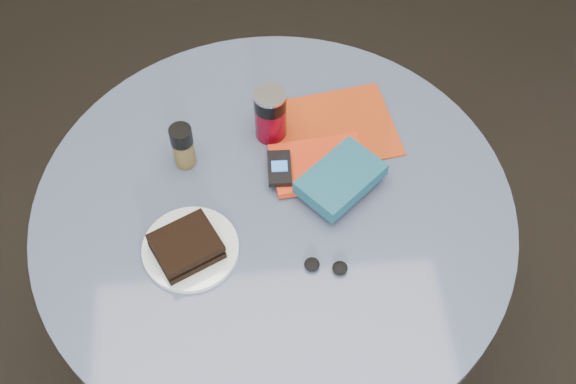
{
  "coord_description": "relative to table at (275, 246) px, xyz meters",
  "views": [
    {
      "loc": [
        -0.04,
        -0.81,
        2.0
      ],
      "look_at": [
        0.03,
        0.0,
        0.8
      ],
      "focal_mm": 45.0,
      "sensor_mm": 36.0,
      "label": 1
    }
  ],
  "objects": [
    {
      "name": "headphones",
      "position": [
        0.09,
        -0.15,
        0.17
      ],
      "size": [
        0.09,
        0.05,
        0.02
      ],
      "color": "black",
      "rests_on": "table"
    },
    {
      "name": "magazine",
      "position": [
        0.14,
        0.19,
        0.17
      ],
      "size": [
        0.32,
        0.25,
        0.01
      ],
      "primitive_type": "cube",
      "rotation": [
        0.0,
        0.0,
        0.15
      ],
      "color": "#972D0D",
      "rests_on": "table"
    },
    {
      "name": "table",
      "position": [
        0.0,
        0.0,
        0.0
      ],
      "size": [
        1.0,
        1.0,
        0.75
      ],
      "color": "black",
      "rests_on": "ground"
    },
    {
      "name": "mp3_player",
      "position": [
        0.02,
        0.08,
        0.19
      ],
      "size": [
        0.05,
        0.09,
        0.02
      ],
      "color": "black",
      "rests_on": "red_book"
    },
    {
      "name": "sandwich",
      "position": [
        -0.18,
        -0.1,
        0.2
      ],
      "size": [
        0.15,
        0.15,
        0.04
      ],
      "color": "black",
      "rests_on": "plate"
    },
    {
      "name": "pepper_grinder",
      "position": [
        -0.18,
        0.13,
        0.22
      ],
      "size": [
        0.05,
        0.05,
        0.11
      ],
      "color": "#504122",
      "rests_on": "table"
    },
    {
      "name": "soda_can",
      "position": [
        0.01,
        0.19,
        0.23
      ],
      "size": [
        0.09,
        0.09,
        0.13
      ],
      "color": "#610416",
      "rests_on": "table"
    },
    {
      "name": "red_book",
      "position": [
        0.1,
        0.09,
        0.18
      ],
      "size": [
        0.21,
        0.15,
        0.02
      ],
      "primitive_type": "cube",
      "rotation": [
        0.0,
        0.0,
        0.09
      ],
      "color": "red",
      "rests_on": "magazine"
    },
    {
      "name": "ground",
      "position": [
        0.0,
        0.0,
        -0.59
      ],
      "size": [
        4.0,
        4.0,
        0.0
      ],
      "primitive_type": "plane",
      "color": "black",
      "rests_on": "ground"
    },
    {
      "name": "plate",
      "position": [
        -0.17,
        -0.09,
        0.17
      ],
      "size": [
        0.24,
        0.24,
        0.01
      ],
      "primitive_type": "cylinder",
      "rotation": [
        0.0,
        0.0,
        -0.29
      ],
      "color": "silver",
      "rests_on": "table"
    },
    {
      "name": "novel",
      "position": [
        0.14,
        0.03,
        0.2
      ],
      "size": [
        0.2,
        0.2,
        0.03
      ],
      "primitive_type": "cube",
      "rotation": [
        0.0,
        0.0,
        0.7
      ],
      "color": "#114154",
      "rests_on": "red_book"
    }
  ]
}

